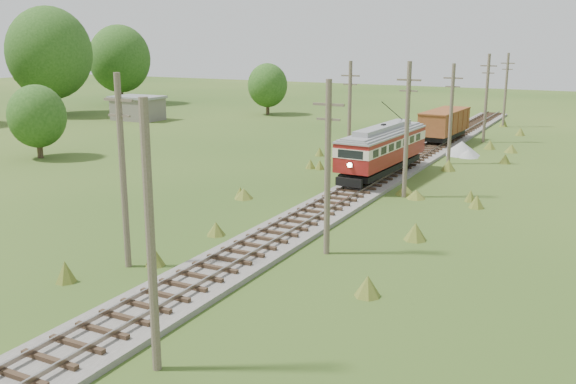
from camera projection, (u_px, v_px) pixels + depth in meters
The scene contains 17 objects.
railbed_main at pixel (374, 181), 47.19m from camera, with size 3.60×96.00×0.57m.
streetcar at pixel (383, 146), 48.03m from camera, with size 3.31×11.83×5.36m.
gondola at pixel (444, 123), 64.22m from camera, with size 3.26×8.70×2.84m.
gravel_pile at pixel (463, 149), 58.35m from camera, with size 3.44×3.65×1.25m.
utility_pole_r_1 at pixel (151, 240), 19.80m from camera, with size 0.30×0.30×8.80m.
utility_pole_r_2 at pixel (328, 166), 30.91m from camera, with size 1.60×0.30×8.60m.
utility_pole_r_3 at pixel (407, 129), 42.12m from camera, with size 1.60×0.30×9.00m.
utility_pole_r_4 at pixel (451, 113), 53.50m from camera, with size 1.60×0.30×8.40m.
utility_pole_r_5 at pixel (486, 97), 64.47m from camera, with size 1.60×0.30×8.90m.
utility_pole_r_6 at pixel (506, 89), 75.80m from camera, with size 1.60×0.30×8.70m.
utility_pole_l_a at pixel (123, 170), 29.05m from camera, with size 1.60×0.30×9.00m.
utility_pole_l_b at pixel (350, 112), 53.38m from camera, with size 1.60×0.30×8.60m.
tree_left_4 at pixel (49, 53), 86.70m from camera, with size 11.34×11.34×14.61m.
tree_left_5 at pixel (120, 59), 101.69m from camera, with size 9.66×9.66×12.44m.
tree_mid_a at pixel (268, 85), 88.15m from camera, with size 5.46×5.46×7.03m.
tree_mid_c at pixel (37, 116), 56.35m from camera, with size 5.04×5.04×6.49m.
shed at pixel (138, 108), 82.89m from camera, with size 6.40×4.40×3.10m.
Camera 1 is at (15.58, -9.80, 10.51)m, focal length 40.00 mm.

